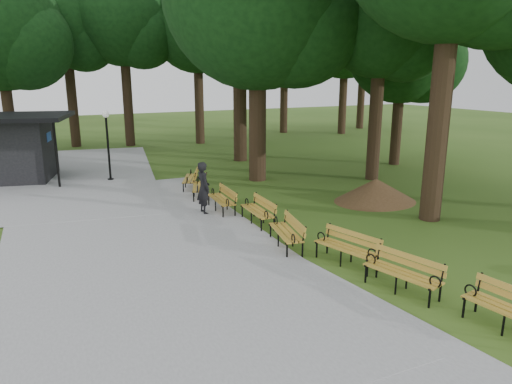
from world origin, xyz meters
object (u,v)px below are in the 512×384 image
kiosk (7,148)px  bench_0 (511,312)px  bench_2 (346,248)px  person (204,188)px  bench_7 (190,178)px  lawn_tree_4 (239,16)px  lamp_post (107,131)px  lawn_tree_5 (402,48)px  bench_3 (286,233)px  bench_4 (257,211)px  bench_6 (199,187)px  lawn_tree_1 (382,16)px  bench_5 (221,200)px  dirt_mound (376,190)px  bench_1 (402,274)px

kiosk → bench_0: size_ratio=2.56×
bench_2 → person: bearing=-178.9°
bench_7 → lawn_tree_4: bearing=161.6°
lamp_post → bench_7: 4.63m
lawn_tree_5 → bench_3: bearing=-144.6°
bench_4 → bench_6: bearing=-169.0°
kiosk → bench_4: kiosk is taller
bench_0 → bench_2: size_ratio=1.00×
bench_0 → bench_3: size_ratio=1.00×
lamp_post → lawn_tree_4: bearing=15.1°
bench_6 → lawn_tree_1: size_ratio=0.19×
person → lamp_post: (-2.07, 6.93, 1.39)m
kiosk → bench_2: 17.09m
person → bench_4: (1.17, -1.92, -0.49)m
lamp_post → bench_6: 5.76m
bench_4 → bench_5: bearing=-161.2°
dirt_mound → bench_1: size_ratio=1.47×
bench_4 → lawn_tree_1: size_ratio=0.19×
bench_0 → bench_3: (-1.57, 5.87, 0.00)m
bench_4 → lawn_tree_4: lawn_tree_4 is taller
lamp_post → bench_5: 7.72m
lamp_post → lawn_tree_4: lawn_tree_4 is taller
bench_0 → bench_1: same height
dirt_mound → bench_1: dirt_mound is taller
dirt_mound → bench_7: dirt_mound is taller
kiosk → bench_3: kiosk is taller
kiosk → bench_4: (7.40, -11.04, -1.08)m
lamp_post → bench_6: size_ratio=1.70×
bench_5 → bench_7: (0.13, 3.84, 0.00)m
lamp_post → dirt_mound: lamp_post is taller
bench_2 → lawn_tree_4: 17.12m
bench_4 → kiosk: bearing=-142.7°
person → bench_6: (0.62, 2.19, -0.49)m
lamp_post → bench_6: (2.69, -4.74, -1.88)m
bench_4 → person: bearing=-145.3°
person → lawn_tree_5: size_ratio=0.21×
kiosk → lawn_tree_1: size_ratio=0.48×
bench_3 → lawn_tree_4: (4.61, 13.17, 7.39)m
kiosk → bench_0: 21.09m
bench_2 → lawn_tree_1: (7.35, 7.72, 6.86)m
person → bench_3: size_ratio=0.98×
bench_0 → lawn_tree_4: 20.65m
bench_1 → bench_5: 7.87m
lawn_tree_5 → dirt_mound: bearing=-137.5°
dirt_mound → bench_4: size_ratio=1.47×
kiosk → dirt_mound: size_ratio=1.74×
bench_3 → bench_2: bearing=36.4°
bench_1 → bench_6: 10.08m
dirt_mound → bench_5: (-5.90, 1.41, -0.01)m
bench_0 → bench_7: (-1.72, 13.85, 0.00)m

